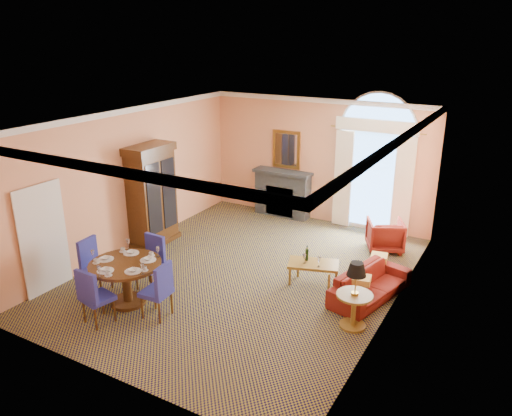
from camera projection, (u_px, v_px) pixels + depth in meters
The scene contains 12 objects.
ground at pixel (244, 274), 10.32m from camera, with size 7.50×7.50×0.00m, color #15123A.
room_envelope at pixel (259, 149), 10.04m from camera, with size 6.04×7.52×3.45m.
armoire at pixel (152, 197), 11.53m from camera, with size 0.68×1.20×2.36m.
dining_table at pixel (126, 273), 9.02m from camera, with size 1.30×1.30×1.02m.
dining_chair_north at pixel (152, 258), 9.66m from camera, with size 0.48×0.49×1.05m.
dining_chair_south at pixel (93, 294), 8.34m from camera, with size 0.55×0.55×1.05m.
dining_chair_east at pixel (160, 287), 8.56m from camera, with size 0.52×0.50×1.05m.
dining_chair_west at pixel (92, 262), 9.51m from camera, with size 0.55×0.55×1.05m.
sofa at pixel (370, 284), 9.34m from camera, with size 1.86×0.73×0.54m, color maroon.
armchair at pixel (385, 235), 11.36m from camera, with size 0.77×0.79×0.72m, color maroon.
coffee_table at pixel (313, 265), 9.71m from camera, with size 1.09×0.82×0.81m.
side_table at pixel (355, 288), 8.25m from camera, with size 0.62×0.62×1.17m.
Camera 1 is at (4.78, -7.95, 4.73)m, focal length 35.00 mm.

